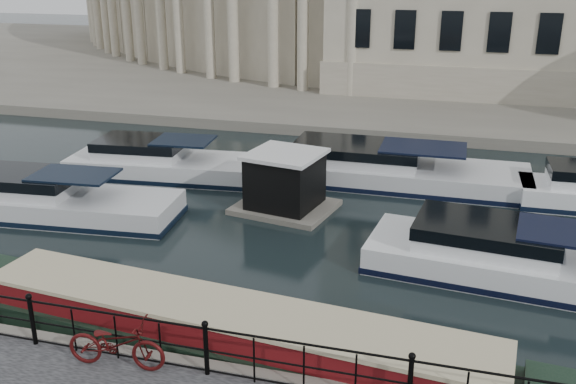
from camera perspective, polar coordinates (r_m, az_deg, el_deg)
name	(u,v)px	position (r m, az deg, el deg)	size (l,w,h in m)	color
ground_plane	(245,337)	(15.54, -3.86, -12.76)	(160.00, 160.00, 0.00)	black
far_bank	(408,68)	(52.11, 10.66, 10.74)	(120.00, 42.00, 0.55)	#6B665B
railing	(206,346)	(13.14, -7.30, -13.42)	(24.14, 0.14, 1.22)	black
bicycle	(116,343)	(13.75, -15.03, -12.87)	(0.72, 2.08, 1.09)	#420B0C
narrowboat	(228,339)	(14.84, -5.34, -12.87)	(15.24, 3.46, 1.55)	black
harbour_hut	(285,184)	(22.49, -0.26, 0.69)	(3.75, 3.31, 2.20)	#6B665B
cabin_cruisers	(317,196)	(23.07, 2.57, -0.37)	(26.43, 10.65, 1.99)	silver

